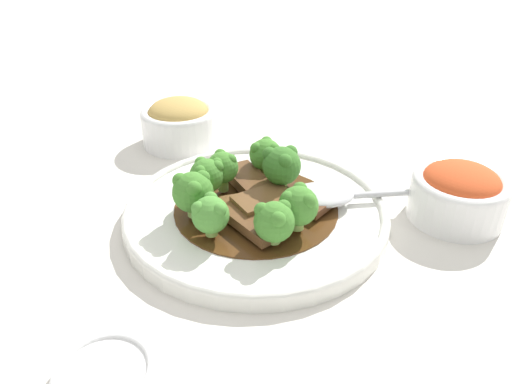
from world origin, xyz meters
name	(u,v)px	position (x,y,z in m)	size (l,w,h in m)	color
ground_plane	(256,220)	(0.00, 0.00, 0.00)	(4.00, 4.00, 0.00)	silver
main_plate	(256,212)	(0.00, 0.00, 0.01)	(0.27, 0.27, 0.02)	white
beef_strip_0	(254,222)	(-0.03, -0.03, 0.02)	(0.04, 0.07, 0.01)	brown
beef_strip_1	(250,181)	(0.02, 0.03, 0.02)	(0.05, 0.08, 0.01)	brown
beef_strip_2	(301,198)	(0.04, -0.03, 0.02)	(0.04, 0.07, 0.01)	#56331E
beef_strip_3	(266,201)	(0.00, -0.01, 0.03)	(0.06, 0.05, 0.02)	brown
beef_strip_4	(219,209)	(-0.04, 0.01, 0.02)	(0.06, 0.05, 0.01)	brown
broccoli_floret_0	(274,221)	(-0.03, -0.06, 0.04)	(0.04, 0.04, 0.04)	#8EB756
broccoli_floret_1	(299,205)	(0.00, -0.06, 0.05)	(0.04, 0.04, 0.04)	#8EB756
broccoli_floret_2	(207,175)	(-0.03, 0.04, 0.05)	(0.04, 0.04, 0.04)	#7FA84C
broccoli_floret_3	(281,165)	(0.04, 0.00, 0.05)	(0.04, 0.04, 0.05)	#7FA84C
broccoli_floret_4	(210,214)	(-0.07, -0.01, 0.04)	(0.04, 0.04, 0.04)	#7FA84C
broccoli_floret_5	(223,167)	(-0.01, 0.05, 0.05)	(0.03, 0.03, 0.04)	#7FA84C
broccoli_floret_6	(193,192)	(-0.06, 0.03, 0.05)	(0.04, 0.04, 0.05)	#7FA84C
broccoli_floret_7	(266,154)	(0.05, 0.04, 0.04)	(0.04, 0.04, 0.04)	#8EB756
serving_spoon	(338,194)	(0.07, -0.05, 0.03)	(0.20, 0.16, 0.01)	silver
side_bowl_kimchi	(459,193)	(0.16, -0.14, 0.03)	(0.10, 0.10, 0.06)	white
side_bowl_appetizer	(179,122)	(0.05, 0.21, 0.03)	(0.10, 0.10, 0.06)	white
sauce_dish	(104,375)	(-0.21, -0.07, 0.01)	(0.07, 0.07, 0.01)	white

